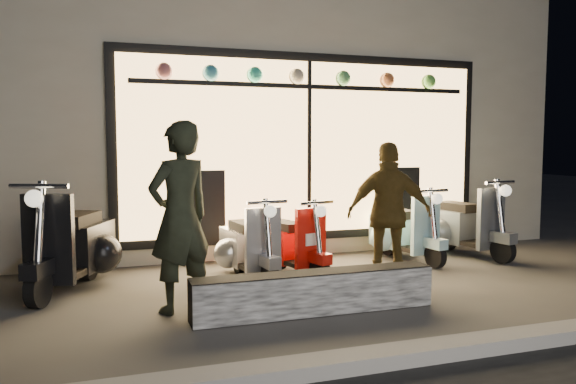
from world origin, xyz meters
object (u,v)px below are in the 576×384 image
(graffiti_barrier, at_px, (314,292))
(woman, at_px, (389,213))
(man, at_px, (180,217))
(scooter_red, at_px, (288,244))
(scooter_silver, at_px, (247,246))

(graffiti_barrier, bearing_deg, woman, 33.02)
(man, bearing_deg, graffiti_barrier, 131.60)
(scooter_red, xyz_separation_m, man, (-1.48, -1.17, 0.55))
(graffiti_barrier, distance_m, woman, 1.59)
(man, bearing_deg, woman, 161.07)
(graffiti_barrier, height_order, man, man)
(woman, bearing_deg, scooter_silver, -9.86)
(scooter_red, bearing_deg, man, -156.88)
(woman, bearing_deg, man, 27.35)
(scooter_silver, height_order, woman, woman)
(man, height_order, woman, man)
(scooter_silver, relative_size, woman, 0.81)
(scooter_red, height_order, woman, woman)
(graffiti_barrier, xyz_separation_m, scooter_silver, (-0.24, 1.63, 0.18))
(man, xyz_separation_m, woman, (2.42, 0.31, -0.10))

